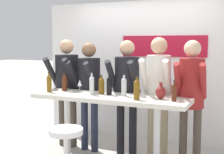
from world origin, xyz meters
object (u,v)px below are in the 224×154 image
wine_glass_0 (80,83)px  wine_bottle_3 (92,84)px  person_center_left (127,85)px  wine_bottle_5 (124,86)px  person_center (158,85)px  tasting_table (109,107)px  person_far_left (67,81)px  wine_bottle_6 (49,83)px  decorative_vase (161,92)px  person_left (89,84)px  wine_bottle_0 (101,85)px  wine_bottle_4 (64,82)px  bar_stool (66,147)px  wine_bottle_7 (109,85)px  person_center_right (191,89)px  wine_bottle_2 (174,92)px  wine_bottle_1 (137,89)px

wine_glass_0 → wine_bottle_3: bearing=-30.7°
person_center_left → wine_bottle_5: person_center_left is taller
person_center → wine_bottle_5: size_ratio=5.93×
tasting_table → wine_bottle_3: size_ratio=6.79×
person_far_left → wine_bottle_6: size_ratio=5.99×
wine_bottle_5 → decorative_vase: bearing=-1.4°
person_left → wine_bottle_0: person_left is taller
person_far_left → wine_bottle_4: size_ratio=6.46×
tasting_table → decorative_vase: decorative_vase is taller
wine_bottle_0 → bar_stool: bearing=-94.6°
bar_stool → wine_bottle_7: wine_bottle_7 is taller
wine_bottle_0 → wine_glass_0: size_ratio=1.53×
wine_bottle_3 → wine_bottle_4: (-0.55, 0.15, -0.02)m
person_center → tasting_table: bearing=-144.9°
person_left → wine_bottle_6: (-0.38, -0.53, 0.07)m
person_center → wine_glass_0: 1.16m
person_center_right → wine_bottle_2: 0.48m
wine_bottle_1 → tasting_table: bearing=163.2°
wine_bottle_0 → person_center: bearing=26.5°
person_left → bar_stool: bearing=-68.0°
person_center → decorative_vase: size_ratio=8.26×
bar_stool → wine_bottle_5: (0.42, 0.81, 0.67)m
decorative_vase → wine_bottle_3: bearing=-174.7°
person_center → wine_bottle_3: (-0.82, -0.49, 0.02)m
tasting_table → wine_bottle_5: 0.36m
person_center → wine_bottle_1: (-0.12, -0.59, 0.02)m
wine_bottle_1 → wine_bottle_6: 1.40m
wine_bottle_5 → wine_bottle_6: wine_bottle_5 is taller
wine_bottle_5 → wine_glass_0: size_ratio=1.73×
person_far_left → wine_bottle_3: size_ratio=5.50×
wine_bottle_0 → wine_bottle_5: size_ratio=0.88×
person_center_left → wine_bottle_0: (-0.22, -0.43, 0.04)m
person_far_left → wine_bottle_0: 0.94m
wine_bottle_2 → wine_bottle_3: 1.16m
wine_bottle_2 → wine_bottle_7: wine_bottle_7 is taller
tasting_table → wine_bottle_5: bearing=18.7°
bar_stool → wine_bottle_3: size_ratio=2.20×
wine_bottle_0 → wine_bottle_1: wine_bottle_1 is taller
wine_bottle_4 → wine_glass_0: (0.25, 0.03, -0.00)m
wine_bottle_2 → decorative_vase: wine_bottle_2 is taller
bar_stool → wine_bottle_1: bearing=42.0°
wine_bottle_3 → wine_bottle_6: (-0.69, -0.04, -0.01)m
wine_bottle_2 → wine_bottle_4: bearing=175.3°
person_left → person_center_right: bearing=5.6°
person_left → wine_bottle_1: 1.18m
person_far_left → wine_bottle_4: person_far_left is taller
person_center → person_center_right: person_center is taller
person_center → wine_bottle_1: 0.60m
wine_bottle_0 → wine_bottle_3: 0.15m
person_center_left → wine_bottle_6: size_ratio=5.94×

